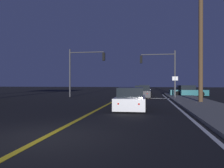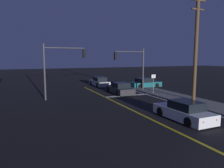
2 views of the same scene
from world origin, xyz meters
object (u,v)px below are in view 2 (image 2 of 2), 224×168
(car_side_waiting_silver, at_px, (99,82))
(traffic_signal_far_left, at_px, (60,62))
(car_distant_tail_teal, at_px, (145,83))
(traffic_signal_near_right, at_px, (133,63))
(car_parked_curb_charcoal, at_px, (120,89))
(street_sign_corner, at_px, (153,81))
(car_far_approaching_white, at_px, (184,112))
(utility_pole_right, at_px, (196,47))

(car_side_waiting_silver, distance_m, traffic_signal_far_left, 10.89)
(car_distant_tail_teal, distance_m, traffic_signal_near_right, 5.08)
(car_parked_curb_charcoal, distance_m, traffic_signal_near_right, 3.75)
(traffic_signal_far_left, xyz_separation_m, street_sign_corner, (10.17, -1.40, -2.16))
(traffic_signal_near_right, height_order, street_sign_corner, traffic_signal_near_right)
(car_parked_curb_charcoal, relative_size, car_side_waiting_silver, 0.98)
(car_side_waiting_silver, relative_size, car_distant_tail_teal, 1.04)
(car_far_approaching_white, xyz_separation_m, traffic_signal_near_right, (2.55, 12.09, 2.99))
(car_far_approaching_white, distance_m, car_distant_tail_teal, 15.66)
(traffic_signal_near_right, bearing_deg, car_far_approaching_white, 78.11)
(traffic_signal_near_right, bearing_deg, utility_pole_right, 108.91)
(car_parked_curb_charcoal, relative_size, car_far_approaching_white, 1.03)
(traffic_signal_far_left, relative_size, street_sign_corner, 2.38)
(car_parked_curb_charcoal, height_order, traffic_signal_near_right, traffic_signal_near_right)
(car_distant_tail_teal, height_order, utility_pole_right, utility_pole_right)
(car_distant_tail_teal, distance_m, utility_pole_right, 11.04)
(car_far_approaching_white, relative_size, car_side_waiting_silver, 0.96)
(car_distant_tail_teal, relative_size, traffic_signal_far_left, 0.81)
(car_side_waiting_silver, distance_m, utility_pole_right, 15.48)
(car_side_waiting_silver, height_order, street_sign_corner, street_sign_corner)
(car_far_approaching_white, height_order, traffic_signal_near_right, traffic_signal_near_right)
(utility_pole_right, bearing_deg, car_side_waiting_silver, 108.47)
(car_distant_tail_teal, xyz_separation_m, traffic_signal_near_right, (-3.31, -2.43, 2.99))
(car_parked_curb_charcoal, xyz_separation_m, utility_pole_right, (4.71, -6.76, 4.57))
(car_far_approaching_white, height_order, traffic_signal_far_left, traffic_signal_far_left)
(car_parked_curb_charcoal, height_order, traffic_signal_far_left, traffic_signal_far_left)
(utility_pole_right, xyz_separation_m, street_sign_corner, (-1.40, 4.80, -3.58))
(car_side_waiting_silver, bearing_deg, traffic_signal_far_left, -132.34)
(utility_pole_right, bearing_deg, traffic_signal_near_right, 108.91)
(car_far_approaching_white, height_order, car_distant_tail_teal, same)
(car_side_waiting_silver, relative_size, street_sign_corner, 2.02)
(traffic_signal_near_right, distance_m, traffic_signal_far_left, 9.07)
(traffic_signal_near_right, bearing_deg, street_sign_corner, 113.27)
(car_parked_curb_charcoal, bearing_deg, car_far_approaching_white, -90.84)
(car_side_waiting_silver, xyz_separation_m, car_distant_tail_teal, (5.39, -4.00, -0.00))
(car_far_approaching_white, distance_m, traffic_signal_far_left, 12.86)
(car_side_waiting_silver, relative_size, traffic_signal_far_left, 0.85)
(utility_pole_right, bearing_deg, car_parked_curb_charcoal, 124.87)
(street_sign_corner, bearing_deg, utility_pole_right, -73.74)
(car_parked_curb_charcoal, height_order, street_sign_corner, street_sign_corner)
(traffic_signal_far_left, height_order, street_sign_corner, traffic_signal_far_left)
(car_side_waiting_silver, bearing_deg, traffic_signal_near_right, -73.08)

